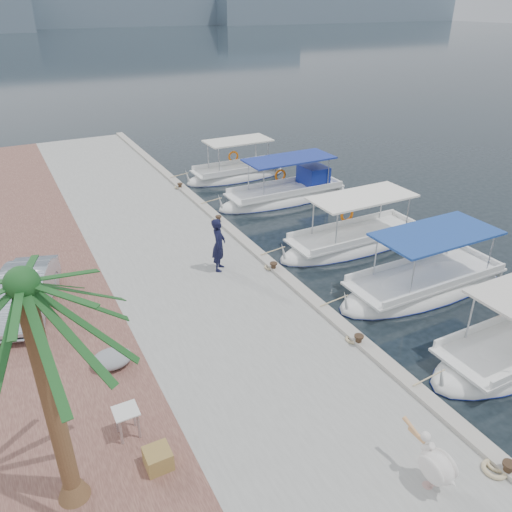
{
  "coord_description": "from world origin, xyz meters",
  "views": [
    {
      "loc": [
        -8.38,
        -12.45,
        9.42
      ],
      "look_at": [
        -1.0,
        1.65,
        1.2
      ],
      "focal_mm": 35.0,
      "sensor_mm": 36.0,
      "label": 1
    }
  ],
  "objects_px": {
    "fishing_caique_c": "(354,243)",
    "pelican": "(436,465)",
    "fishing_caique_b": "(424,286)",
    "parked_car": "(25,292)",
    "fishing_caique_e": "(236,176)",
    "fisherman": "(219,245)",
    "date_palm": "(23,286)",
    "fishing_caique_d": "(287,196)"
  },
  "relations": [
    {
      "from": "fishing_caique_c",
      "to": "pelican",
      "type": "xyz_separation_m",
      "value": [
        -6.19,
        -10.54,
        0.96
      ]
    },
    {
      "from": "fishing_caique_b",
      "to": "parked_car",
      "type": "relative_size",
      "value": 1.81
    },
    {
      "from": "pelican",
      "to": "parked_car",
      "type": "height_order",
      "value": "parked_car"
    },
    {
      "from": "fishing_caique_e",
      "to": "fisherman",
      "type": "height_order",
      "value": "fisherman"
    },
    {
      "from": "fishing_caique_c",
      "to": "pelican",
      "type": "bearing_deg",
      "value": -120.44
    },
    {
      "from": "fishing_caique_b",
      "to": "pelican",
      "type": "height_order",
      "value": "fishing_caique_b"
    },
    {
      "from": "parked_car",
      "to": "fishing_caique_b",
      "type": "bearing_deg",
      "value": -0.84
    },
    {
      "from": "pelican",
      "to": "fisherman",
      "type": "relative_size",
      "value": 0.71
    },
    {
      "from": "date_palm",
      "to": "fishing_caique_c",
      "type": "bearing_deg",
      "value": 30.07
    },
    {
      "from": "fishing_caique_d",
      "to": "parked_car",
      "type": "distance_m",
      "value": 14.42
    },
    {
      "from": "fishing_caique_c",
      "to": "fisherman",
      "type": "bearing_deg",
      "value": -179.48
    },
    {
      "from": "fishing_caique_d",
      "to": "date_palm",
      "type": "xyz_separation_m",
      "value": [
        -13.04,
        -13.51,
        5.23
      ]
    },
    {
      "from": "fishing_caique_e",
      "to": "date_palm",
      "type": "xyz_separation_m",
      "value": [
        -12.23,
        -17.98,
        5.29
      ]
    },
    {
      "from": "fishing_caique_c",
      "to": "fishing_caique_e",
      "type": "bearing_deg",
      "value": 92.88
    },
    {
      "from": "fishing_caique_e",
      "to": "fisherman",
      "type": "bearing_deg",
      "value": -118.51
    },
    {
      "from": "fishing_caique_d",
      "to": "parked_car",
      "type": "xyz_separation_m",
      "value": [
        -13.14,
        -5.85,
        0.98
      ]
    },
    {
      "from": "parked_car",
      "to": "date_palm",
      "type": "bearing_deg",
      "value": -71.53
    },
    {
      "from": "fishing_caique_c",
      "to": "fishing_caique_b",
      "type": "bearing_deg",
      "value": -89.83
    },
    {
      "from": "fishing_caique_b",
      "to": "fisherman",
      "type": "bearing_deg",
      "value": 147.62
    },
    {
      "from": "pelican",
      "to": "fisherman",
      "type": "height_order",
      "value": "fisherman"
    },
    {
      "from": "pelican",
      "to": "parked_car",
      "type": "xyz_separation_m",
      "value": [
        -6.67,
        10.8,
        0.09
      ]
    },
    {
      "from": "fishing_caique_c",
      "to": "fishing_caique_e",
      "type": "relative_size",
      "value": 1.17
    },
    {
      "from": "fishing_caique_c",
      "to": "parked_car",
      "type": "bearing_deg",
      "value": 178.84
    },
    {
      "from": "date_palm",
      "to": "fishing_caique_d",
      "type": "bearing_deg",
      "value": 46.0
    },
    {
      "from": "fishing_caique_c",
      "to": "date_palm",
      "type": "bearing_deg",
      "value": -149.93
    },
    {
      "from": "pelican",
      "to": "parked_car",
      "type": "bearing_deg",
      "value": 121.7
    },
    {
      "from": "fishing_caique_e",
      "to": "date_palm",
      "type": "bearing_deg",
      "value": -124.24
    },
    {
      "from": "fishing_caique_d",
      "to": "fishing_caique_c",
      "type": "bearing_deg",
      "value": -92.56
    },
    {
      "from": "fishing_caique_b",
      "to": "fishing_caique_c",
      "type": "xyz_separation_m",
      "value": [
        -0.01,
        4.07,
        0.0
      ]
    },
    {
      "from": "fishing_caique_b",
      "to": "date_palm",
      "type": "relative_size",
      "value": 1.26
    },
    {
      "from": "fisherman",
      "to": "pelican",
      "type": "bearing_deg",
      "value": -145.09
    },
    {
      "from": "fishing_caique_b",
      "to": "fisherman",
      "type": "xyz_separation_m",
      "value": [
        -6.33,
        4.01,
        1.38
      ]
    },
    {
      "from": "fishing_caique_d",
      "to": "fishing_caique_e",
      "type": "bearing_deg",
      "value": 100.21
    },
    {
      "from": "fishing_caique_d",
      "to": "fisherman",
      "type": "relative_size",
      "value": 3.81
    },
    {
      "from": "date_palm",
      "to": "fishing_caique_e",
      "type": "bearing_deg",
      "value": 55.76
    },
    {
      "from": "fishing_caique_b",
      "to": "date_palm",
      "type": "xyz_separation_m",
      "value": [
        -12.78,
        -3.32,
        5.29
      ]
    },
    {
      "from": "fisherman",
      "to": "fishing_caique_c",
      "type": "bearing_deg",
      "value": -55.23
    },
    {
      "from": "fishing_caique_d",
      "to": "fishing_caique_b",
      "type": "bearing_deg",
      "value": -91.47
    },
    {
      "from": "fishing_caique_b",
      "to": "fishing_caique_c",
      "type": "relative_size",
      "value": 1.0
    },
    {
      "from": "date_palm",
      "to": "fisherman",
      "type": "bearing_deg",
      "value": 48.66
    },
    {
      "from": "fishing_caique_c",
      "to": "fishing_caique_e",
      "type": "distance_m",
      "value": 10.6
    },
    {
      "from": "fishing_caique_d",
      "to": "pelican",
      "type": "relative_size",
      "value": 5.34
    }
  ]
}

